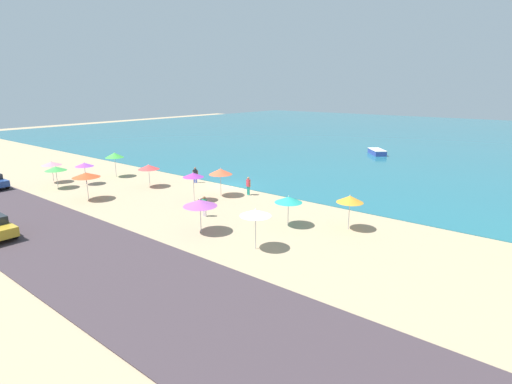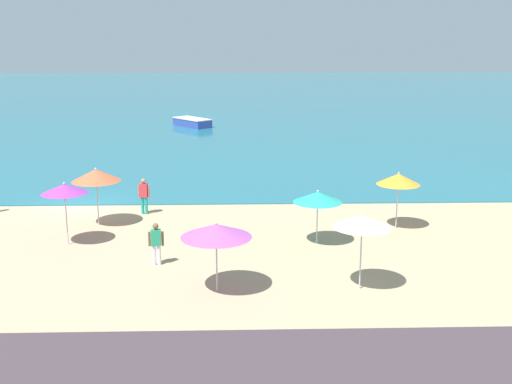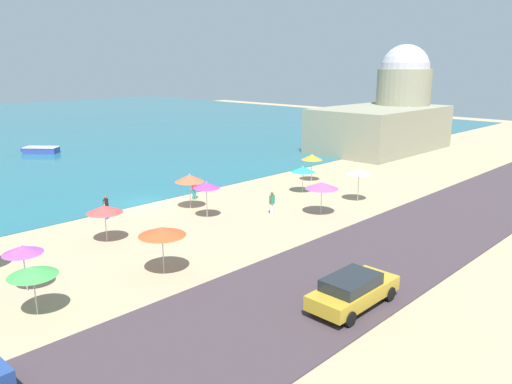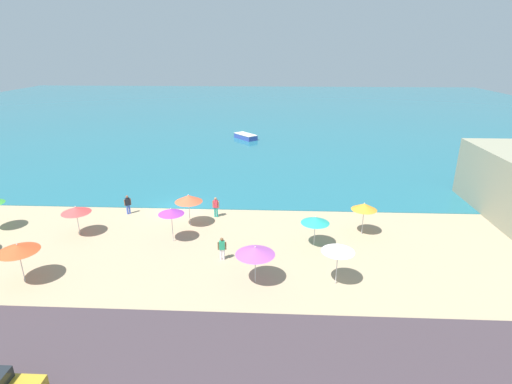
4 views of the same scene
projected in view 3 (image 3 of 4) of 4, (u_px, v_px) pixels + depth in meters
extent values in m
plane|color=tan|center=(145.00, 204.00, 37.44)|extent=(160.00, 160.00, 0.00)
cube|color=#3F3339|center=(345.00, 271.00, 25.21)|extent=(80.00, 8.00, 0.06)
cylinder|color=#B2B2B7|center=(321.00, 201.00, 34.65)|extent=(0.05, 0.05, 1.91)
cone|color=#A74DA4|center=(322.00, 185.00, 34.37)|extent=(2.31, 2.31, 0.44)
sphere|color=silver|center=(322.00, 182.00, 34.31)|extent=(0.08, 0.08, 0.08)
cylinder|color=#B2B2B7|center=(358.00, 187.00, 37.95)|extent=(0.05, 0.05, 2.19)
cone|color=white|center=(359.00, 172.00, 37.64)|extent=(1.93, 1.93, 0.38)
sphere|color=silver|center=(359.00, 169.00, 37.58)|extent=(0.08, 0.08, 0.08)
cylinder|color=#B2B2B7|center=(207.00, 203.00, 33.79)|extent=(0.05, 0.05, 2.17)
cone|color=purple|center=(206.00, 185.00, 33.48)|extent=(1.82, 1.82, 0.38)
sphere|color=silver|center=(206.00, 182.00, 33.43)|extent=(0.08, 0.08, 0.08)
cylinder|color=#B2B2B7|center=(25.00, 272.00, 22.89)|extent=(0.05, 0.05, 1.90)
cone|color=purple|center=(22.00, 250.00, 22.62)|extent=(1.80, 1.80, 0.36)
sphere|color=silver|center=(22.00, 245.00, 22.57)|extent=(0.08, 0.08, 0.08)
cylinder|color=#B2B2B7|center=(35.00, 295.00, 20.71)|extent=(0.05, 0.05, 1.81)
cone|color=green|center=(32.00, 271.00, 20.45)|extent=(2.03, 2.03, 0.40)
sphere|color=silver|center=(32.00, 266.00, 20.39)|extent=(0.08, 0.08, 0.08)
cylinder|color=#B2B2B7|center=(303.00, 182.00, 40.63)|extent=(0.05, 0.05, 1.78)
cone|color=teal|center=(303.00, 169.00, 40.37)|extent=(1.98, 1.98, 0.42)
sphere|color=silver|center=(303.00, 166.00, 40.31)|extent=(0.08, 0.08, 0.08)
cylinder|color=#B2B2B7|center=(163.00, 254.00, 24.79)|extent=(0.05, 0.05, 2.07)
cone|color=#DA4B24|center=(162.00, 231.00, 24.50)|extent=(2.35, 2.35, 0.42)
sphere|color=silver|center=(162.00, 227.00, 24.44)|extent=(0.08, 0.08, 0.08)
cylinder|color=#B2B2B7|center=(312.00, 170.00, 44.54)|extent=(0.05, 0.05, 2.01)
cone|color=orange|center=(312.00, 157.00, 44.25)|extent=(1.86, 1.86, 0.47)
sphere|color=silver|center=(312.00, 154.00, 44.18)|extent=(0.08, 0.08, 0.08)
cylinder|color=#B2B2B7|center=(106.00, 227.00, 29.33)|extent=(0.05, 0.05, 1.83)
cone|color=#E84240|center=(104.00, 209.00, 29.06)|extent=(2.10, 2.10, 0.43)
sphere|color=silver|center=(104.00, 205.00, 29.00)|extent=(0.08, 0.08, 0.08)
cylinder|color=#B2B2B7|center=(190.00, 195.00, 36.08)|extent=(0.05, 0.05, 2.05)
cone|color=#E55A37|center=(190.00, 178.00, 35.77)|extent=(2.12, 2.12, 0.53)
sphere|color=silver|center=(189.00, 174.00, 35.70)|extent=(0.08, 0.08, 0.08)
cylinder|color=blue|center=(107.00, 213.00, 33.85)|extent=(0.14, 0.14, 0.78)
cylinder|color=blue|center=(106.00, 214.00, 33.68)|extent=(0.14, 0.14, 0.78)
cube|color=black|center=(106.00, 204.00, 33.59)|extent=(0.42, 0.39, 0.62)
sphere|color=brown|center=(105.00, 197.00, 33.48)|extent=(0.22, 0.22, 0.22)
cylinder|color=brown|center=(107.00, 203.00, 33.83)|extent=(0.09, 0.09, 0.56)
cylinder|color=brown|center=(104.00, 205.00, 33.37)|extent=(0.09, 0.09, 0.56)
cylinder|color=teal|center=(193.00, 194.00, 38.61)|extent=(0.14, 0.14, 0.82)
cylinder|color=teal|center=(195.00, 194.00, 38.72)|extent=(0.14, 0.14, 0.82)
cube|color=#C33442|center=(194.00, 185.00, 38.48)|extent=(0.39, 0.28, 0.65)
sphere|color=#A17251|center=(194.00, 179.00, 38.37)|extent=(0.22, 0.22, 0.22)
cylinder|color=#A17251|center=(191.00, 186.00, 38.36)|extent=(0.09, 0.09, 0.58)
cylinder|color=#A17251|center=(197.00, 185.00, 38.63)|extent=(0.09, 0.09, 0.58)
cylinder|color=silver|center=(273.00, 208.00, 35.02)|extent=(0.14, 0.14, 0.75)
cylinder|color=silver|center=(271.00, 209.00, 34.89)|extent=(0.14, 0.14, 0.75)
cube|color=#238C64|center=(272.00, 199.00, 34.78)|extent=(0.38, 0.25, 0.60)
sphere|color=brown|center=(272.00, 193.00, 34.68)|extent=(0.22, 0.22, 0.22)
cylinder|color=brown|center=(274.00, 199.00, 34.98)|extent=(0.09, 0.09, 0.54)
cylinder|color=brown|center=(270.00, 201.00, 34.62)|extent=(0.09, 0.09, 0.54)
cube|color=gold|center=(354.00, 292.00, 21.40)|extent=(4.58, 1.85, 0.63)
cube|color=#1E2328|center=(351.00, 282.00, 21.10)|extent=(2.57, 1.62, 0.50)
cylinder|color=black|center=(356.00, 282.00, 23.14)|extent=(0.64, 0.22, 0.64)
cylinder|color=black|center=(390.00, 294.00, 21.97)|extent=(0.64, 0.22, 0.64)
cylinder|color=black|center=(315.00, 305.00, 20.98)|extent=(0.64, 0.22, 0.64)
cylinder|color=black|center=(350.00, 319.00, 19.81)|extent=(0.64, 0.22, 0.64)
cube|color=#33489C|center=(41.00, 150.00, 58.52)|extent=(3.69, 3.92, 0.67)
cube|color=#33489C|center=(24.00, 150.00, 58.64)|extent=(0.97, 0.92, 0.40)
cube|color=silver|center=(41.00, 147.00, 58.43)|extent=(3.75, 3.97, 0.08)
cube|color=gray|center=(380.00, 129.00, 60.65)|extent=(17.29, 10.35, 5.17)
cylinder|color=gray|center=(402.00, 108.00, 63.69)|extent=(6.73, 6.73, 9.60)
sphere|color=#AEA8AF|center=(405.00, 69.00, 62.50)|extent=(6.06, 6.06, 6.06)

